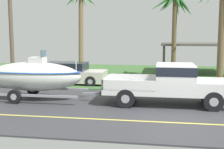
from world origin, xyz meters
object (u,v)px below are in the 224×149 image
boat_on_trailer (33,76)px  palm_tree_near_right (175,10)px  palm_tree_far_left (81,10)px  carport_awning (201,45)px  pickup_truck_towing (174,82)px  palm_tree_near_left (223,1)px  parked_sedan_near (69,74)px  utility_pole (11,20)px

boat_on_trailer → palm_tree_near_right: size_ratio=0.97×
palm_tree_near_right → palm_tree_far_left: 8.67m
carport_awning → palm_tree_far_left: (-9.95, 1.03, 2.88)m
boat_on_trailer → palm_tree_near_right: (6.89, 8.20, 3.70)m
pickup_truck_towing → palm_tree_near_left: palm_tree_near_left is taller
boat_on_trailer → palm_tree_near_left: size_ratio=0.88×
parked_sedan_near → palm_tree_far_left: palm_tree_far_left is taller
carport_awning → palm_tree_near_left: palm_tree_near_left is taller
pickup_truck_towing → palm_tree_near_left: size_ratio=0.83×
parked_sedan_near → utility_pole: 4.78m
boat_on_trailer → palm_tree_near_left: palm_tree_near_left is taller
carport_awning → palm_tree_far_left: bearing=174.1°
palm_tree_near_left → utility_pole: 12.71m
parked_sedan_near → palm_tree_near_right: bearing=28.4°
boat_on_trailer → carport_awning: carport_awning is taller
pickup_truck_towing → carport_awning: (2.47, 11.03, 1.32)m
pickup_truck_towing → utility_pole: 10.74m
boat_on_trailer → palm_tree_near_right: bearing=50.0°
palm_tree_far_left → pickup_truck_towing: bearing=-58.2°
parked_sedan_near → carport_awning: size_ratio=0.73×
boat_on_trailer → palm_tree_far_left: size_ratio=0.83×
boat_on_trailer → utility_pole: utility_pole is taller
pickup_truck_towing → palm_tree_near_right: palm_tree_near_right is taller
boat_on_trailer → palm_tree_near_left: 11.70m
pickup_truck_towing → palm_tree_far_left: size_ratio=0.79×
boat_on_trailer → carport_awning: size_ratio=0.97×
palm_tree_near_left → boat_on_trailer: bearing=-150.0°
boat_on_trailer → parked_sedan_near: (0.30, 4.63, -0.46)m
carport_awning → palm_tree_near_left: 6.17m
carport_awning → utility_pole: size_ratio=0.80×
pickup_truck_towing → parked_sedan_near: 7.84m
palm_tree_near_left → utility_pole: size_ratio=0.88×
pickup_truck_towing → carport_awning: carport_awning is taller
boat_on_trailer → palm_tree_far_left: (-0.86, 12.06, 4.08)m
carport_awning → palm_tree_near_left: size_ratio=0.91×
utility_pole → carport_awning: bearing=31.1°
pickup_truck_towing → palm_tree_far_left: (-7.48, 12.06, 4.20)m
palm_tree_near_right → utility_pole: (-9.88, -4.47, -0.82)m
boat_on_trailer → palm_tree_near_left: bearing=30.0°
carport_awning → palm_tree_near_right: 4.37m
parked_sedan_near → pickup_truck_towing: bearing=-36.2°
parked_sedan_near → palm_tree_near_left: size_ratio=0.67×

